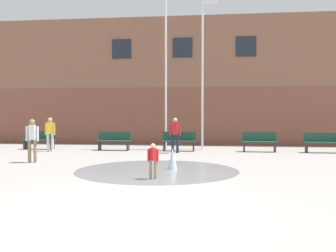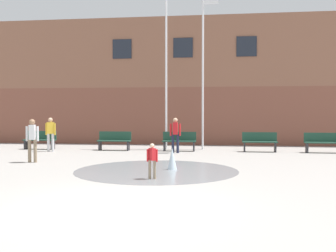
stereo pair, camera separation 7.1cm
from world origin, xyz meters
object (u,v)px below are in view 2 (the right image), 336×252
Objects in this scene: park_bench_near_trashcan at (260,142)px; flagpole_left at (167,56)px; park_bench_under_left_flagpole at (114,140)px; flagpole_right at (203,64)px; park_bench_far_left at (40,140)px; adult_watching at (32,137)px; adult_near_bench at (175,132)px; park_bench_center at (179,141)px; park_bench_far_right at (323,142)px; teen_by_trashcan at (51,132)px; child_with_pink_shirt at (152,158)px.

park_bench_near_trashcan is 6.17m from flagpole_left.
park_bench_under_left_flagpole is 5.76m from flagpole_right.
park_bench_far_left is 1.01× the size of adult_watching.
flagpole_left is at bearing 127.71° from adult_watching.
adult_near_bench is (3.06, -0.87, 0.45)m from park_bench_under_left_flagpole.
park_bench_under_left_flagpole is 1.00× the size of park_bench_center.
park_bench_far_right is (2.79, -0.08, 0.00)m from park_bench_near_trashcan.
adult_watching is (1.02, -3.87, 0.00)m from teen_by_trashcan.
flagpole_left is at bearing 8.56° from park_bench_far_left.
park_bench_under_left_flagpole is at bearing -178.39° from park_bench_center.
park_bench_under_left_flagpole is 1.00× the size of park_bench_near_trashcan.
child_with_pink_shirt is at bearing -48.57° from park_bench_far_left.
park_bench_under_left_flagpole is 4.92m from flagpole_left.
park_bench_far_right is 0.20× the size of flagpole_right.
flagpole_left is at bearing 172.49° from park_bench_far_right.
adult_watching reaches higher than park_bench_near_trashcan.
park_bench_far_left and park_bench_far_right have the same top height.
adult_watching reaches higher than park_bench_center.
flagpole_right is at bearing 148.04° from adult_near_bench.
park_bench_center is 0.20× the size of flagpole_right.
park_bench_far_left is at bearing 3.86° from child_with_pink_shirt.
child_with_pink_shirt is (-3.71, -8.04, 0.10)m from park_bench_near_trashcan.
park_bench_near_trashcan is at bearing 1.07° from park_bench_center.
flagpole_left is (6.26, 0.94, 4.15)m from park_bench_far_left.
adult_watching is (-4.84, -4.00, 0.00)m from adult_near_bench.
flagpole_right is (-2.66, 0.88, 3.76)m from park_bench_near_trashcan.
adult_watching is (-8.68, -5.02, 0.45)m from park_bench_near_trashcan.
flagpole_left is (-0.64, 1.91, 3.70)m from adult_near_bench.
park_bench_under_left_flagpole is at bearing -105.99° from adult_near_bench.
adult_near_bench reaches higher than park_bench_far_left.
park_bench_near_trashcan is at bearing -18.38° from flagpole_right.
park_bench_near_trashcan is 2.79m from park_bench_far_right.
park_bench_near_trashcan is 0.18× the size of flagpole_left.
park_bench_near_trashcan is 1.01× the size of adult_near_bench.
child_with_pink_shirt is (-6.50, -7.96, 0.10)m from park_bench_far_right.
park_bench_center is at bearing 174.86° from adult_near_bench.
flagpole_left is at bearing -32.61° from child_with_pink_shirt.
flagpole_left is 1.87m from flagpole_right.
flagpole_left is at bearing 23.29° from park_bench_under_left_flagpole.
teen_by_trashcan reaches higher than park_bench_far_right.
flagpole_right reaches higher than child_with_pink_shirt.
park_bench_far_right is at bearing -1.58° from park_bench_near_trashcan.
park_bench_center and park_bench_near_trashcan have the same top height.
adult_near_bench is 1.00× the size of teen_by_trashcan.
flagpole_right is at bearing 13.77° from park_bench_under_left_flagpole.
child_with_pink_shirt reaches higher than park_bench_center.
park_bench_center is at bearing -139.14° from flagpole_right.
park_bench_far_left is 5.40m from adult_watching.
park_bench_center is 6.06m from teen_by_trashcan.
adult_near_bench is at bearing -71.41° from flagpole_left.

